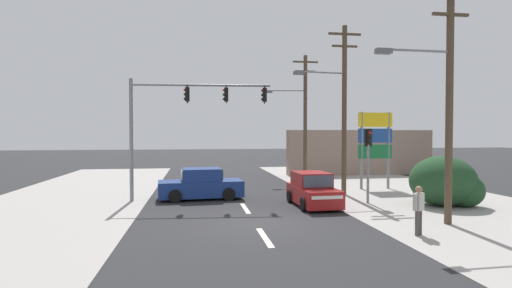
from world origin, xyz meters
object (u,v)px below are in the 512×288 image
Objects in this scene: utility_pole_foreground_right at (446,95)px; utility_pole_midground_right at (342,104)px; shopping_plaza_sign at (375,139)px; pedestal_signal_right_kerb at (368,153)px; sedan_oncoming_mid at (201,185)px; pedestrian_at_kerb at (419,208)px; traffic_signal_mast at (181,113)px; hatchback_oncoming_near at (313,190)px; utility_pole_background_right at (303,113)px.

utility_pole_midground_right reaches higher than utility_pole_foreground_right.
utility_pole_midground_right is at bearing -146.50° from shopping_plaza_sign.
pedestal_signal_right_kerb is 0.82× the size of sedan_oncoming_mid.
shopping_plaza_sign is (2.80, 1.85, -1.94)m from utility_pole_midground_right.
pedestrian_at_kerb is at bearing -108.28° from shopping_plaza_sign.
sedan_oncoming_mid is (0.98, 0.44, -3.65)m from traffic_signal_mast.
utility_pole_foreground_right reaches higher than sedan_oncoming_mid.
shopping_plaza_sign reaches higher than hatchback_oncoming_near.
sedan_oncoming_mid is (-8.70, 7.10, -4.01)m from utility_pole_foreground_right.
traffic_signal_mast reaches higher than pedestal_signal_right_kerb.
traffic_signal_mast reaches higher than hatchback_oncoming_near.
utility_pole_midground_right reaches higher than sedan_oncoming_mid.
hatchback_oncoming_near is (6.05, -2.24, -3.65)m from traffic_signal_mast.
pedestal_signal_right_kerb reaches higher than sedan_oncoming_mid.
shopping_plaza_sign is (3.10, -4.82, -1.77)m from utility_pole_background_right.
pedestrian_at_kerb is (-0.68, -8.68, -4.00)m from utility_pole_midground_right.
pedestal_signal_right_kerb is at bearing -86.55° from utility_pole_background_right.
utility_pole_foreground_right reaches higher than shopping_plaza_sign.
traffic_signal_mast is at bearing -156.03° from sedan_oncoming_mid.
pedestal_signal_right_kerb is at bearing -18.01° from sedan_oncoming_mid.
shopping_plaza_sign is 7.47m from hatchback_oncoming_near.
utility_pole_midground_right is 9.58m from pedestrian_at_kerb.
hatchback_oncoming_near is (-5.29, -4.75, -2.28)m from shopping_plaza_sign.
sedan_oncoming_mid is at bearing 129.15° from pedestrian_at_kerb.
pedestal_signal_right_kerb is at bearing -13.44° from traffic_signal_mast.
pedestrian_at_kerb reaches higher than hatchback_oncoming_near.
shopping_plaza_sign reaches higher than sedan_oncoming_mid.
pedestal_signal_right_kerb is at bearing -118.70° from shopping_plaza_sign.
pedestrian_at_kerb is (-0.38, -15.35, -3.83)m from utility_pole_background_right.
traffic_signal_mast is 3.81m from sedan_oncoming_mid.
utility_pole_foreground_right is 1.90× the size of shopping_plaza_sign.
utility_pole_background_right is at bearing 122.77° from shopping_plaza_sign.
utility_pole_midground_right is 2.56× the size of pedestal_signal_right_kerb.
utility_pole_midground_right is at bearing 1.75° from sedan_oncoming_mid.
utility_pole_foreground_right is 2.01× the size of sedan_oncoming_mid.
traffic_signal_mast is at bearing -138.30° from utility_pole_background_right.
utility_pole_foreground_right is 11.76m from traffic_signal_mast.
traffic_signal_mast is 4.22× the size of pedestrian_at_kerb.
utility_pole_midground_right reaches higher than pedestrian_at_kerb.
sedan_oncoming_mid is at bearing 23.97° from traffic_signal_mast.
utility_pole_foreground_right is at bearing -50.57° from hatchback_oncoming_near.
utility_pole_background_right reaches higher than shopping_plaza_sign.
utility_pole_foreground_right reaches higher than pedestrian_at_kerb.
traffic_signal_mast reaches higher than sedan_oncoming_mid.
utility_pole_midground_right is at bearing 98.89° from utility_pole_foreground_right.
hatchback_oncoming_near is 6.05m from pedestrian_at_kerb.
shopping_plaza_sign is at bearing 71.72° from pedestrian_at_kerb.
shopping_plaza_sign reaches higher than pedestal_signal_right_kerb.
utility_pole_midground_right is 8.59m from traffic_signal_mast.
sedan_oncoming_mid is at bearing -178.25° from utility_pole_midground_right.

